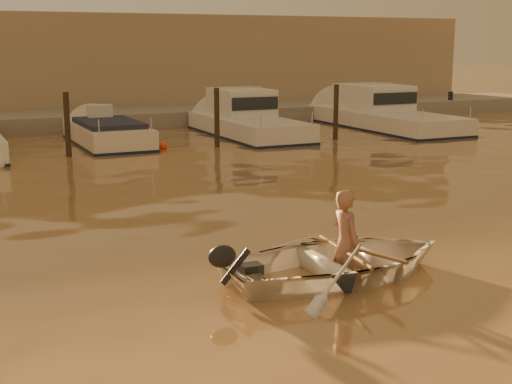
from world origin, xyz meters
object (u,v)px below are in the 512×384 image
dinghy (340,261)px  waterfront_building (18,66)px  moored_boat_3 (108,138)px  moored_boat_5 (384,113)px  moored_boat_4 (248,120)px  person (346,243)px

dinghy → waterfront_building: bearing=2.2°
moored_boat_3 → moored_boat_5: size_ratio=0.67×
dinghy → moored_boat_4: 16.85m
moored_boat_3 → waterfront_building: waterfront_building is taller
person → waterfront_building: size_ratio=0.04×
person → moored_boat_4: bearing=-19.9°
waterfront_building → dinghy: bearing=-87.2°
moored_boat_3 → moored_boat_5: (11.62, 0.00, 0.40)m
dinghy → moored_boat_3: (0.24, 15.87, -0.03)m
moored_boat_3 → person: bearing=-90.5°
person → waterfront_building: waterfront_building is taller
moored_boat_5 → moored_boat_3: bearing=180.0°
person → moored_boat_4: 16.81m
person → moored_boat_5: (11.76, 15.87, 0.10)m
moored_boat_3 → waterfront_building: size_ratio=0.13×
moored_boat_4 → dinghy: bearing=-109.6°
moored_boat_4 → moored_boat_5: (6.21, 0.00, 0.00)m
dinghy → waterfront_building: (-1.31, 26.87, 2.14)m
dinghy → moored_boat_5: bearing=-37.4°
moored_boat_4 → moored_boat_3: bearing=180.0°
dinghy → person: person is taller
person → moored_boat_4: size_ratio=0.22×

